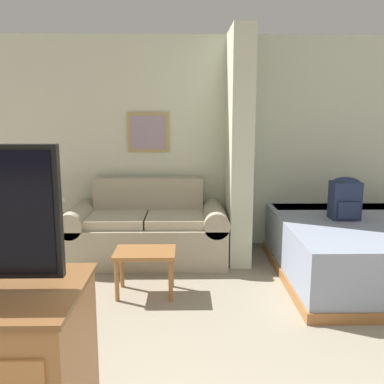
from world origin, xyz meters
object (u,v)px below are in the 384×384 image
Objects in this scene: couch at (147,231)px; table_lamp at (50,195)px; coffee_table at (145,258)px; bed at (368,250)px; backpack at (345,198)px.

table_lamp is (-1.07, -0.07, 0.45)m from couch.
bed is (2.27, 0.36, -0.05)m from coffee_table.
coffee_table is 2.16m from backpack.
bed is 0.58m from backpack.
backpack is (-0.22, 0.14, 0.52)m from bed.
backpack is (2.11, -0.47, 0.49)m from couch.
couch is 5.08× the size of table_lamp.
coffee_table is (0.07, -0.97, 0.02)m from couch.
table_lamp is at bearing 172.89° from backpack.
couch is 2.41m from bed.
couch is 1.16m from table_lamp.
couch is at bearing 3.92° from table_lamp.
couch is at bearing 165.41° from bed.
couch is at bearing 167.45° from backpack.
table_lamp is 3.21m from backpack.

